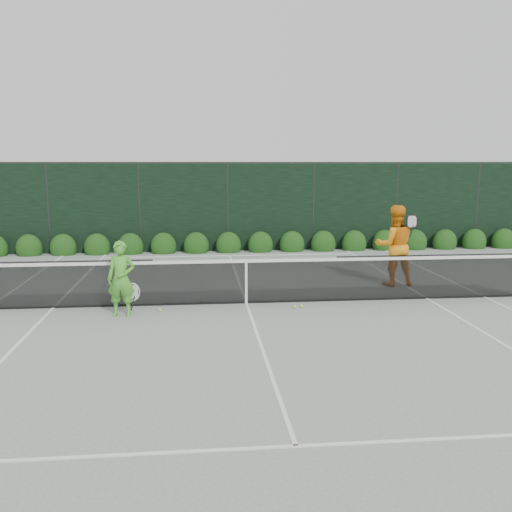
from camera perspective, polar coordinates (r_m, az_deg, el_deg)
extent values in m
plane|color=gray|center=(12.56, -0.98, -4.75)|extent=(80.00, 80.00, 0.00)
cube|color=black|center=(12.80, -20.10, -2.73)|extent=(4.40, 0.01, 1.02)
cube|color=black|center=(12.45, -0.99, -2.61)|extent=(4.00, 0.01, 0.96)
cube|color=black|center=(13.45, 17.15, -2.00)|extent=(4.40, 0.01, 1.02)
cube|color=white|center=(12.36, -0.99, -0.50)|extent=(12.80, 0.03, 0.07)
cube|color=black|center=(12.55, -0.98, -4.66)|extent=(12.80, 0.02, 0.04)
cube|color=white|center=(12.45, -0.99, -2.71)|extent=(0.05, 0.03, 0.91)
imported|color=green|center=(11.72, -13.33, -2.22)|extent=(0.59, 0.42, 1.52)
torus|color=silver|center=(11.85, -12.25, -3.53)|extent=(0.30, 0.03, 0.30)
cylinder|color=black|center=(11.91, -12.21, -4.66)|extent=(0.10, 0.03, 0.30)
imported|color=orange|center=(14.63, 13.68, 1.03)|extent=(1.02, 0.81, 2.01)
torus|color=black|center=(14.49, 15.35, 3.35)|extent=(0.30, 0.04, 0.30)
cylinder|color=black|center=(14.51, 15.31, 2.41)|extent=(0.10, 0.03, 0.30)
cube|color=white|center=(14.10, 21.87, -3.83)|extent=(0.06, 23.77, 0.01)
cube|color=white|center=(12.89, -19.60, -4.91)|extent=(0.06, 23.77, 0.01)
cube|color=white|center=(13.53, 16.71, -4.09)|extent=(0.06, 23.77, 0.01)
cube|color=white|center=(24.23, -3.37, 2.16)|extent=(11.03, 0.06, 0.01)
cube|color=white|center=(18.81, -2.63, 0.04)|extent=(8.23, 0.06, 0.01)
cube|color=white|center=(6.58, 4.01, -18.44)|extent=(8.23, 0.06, 0.01)
cube|color=white|center=(12.55, -0.98, -4.72)|extent=(0.06, 12.80, 0.01)
cube|color=black|center=(19.72, -2.85, 4.85)|extent=(32.00, 0.06, 3.00)
cube|color=#262826|center=(19.65, -2.89, 9.30)|extent=(32.00, 0.06, 0.06)
cylinder|color=#262826|center=(20.31, -20.06, 4.43)|extent=(0.08, 0.08, 3.00)
cylinder|color=#262826|center=(19.79, -11.58, 4.69)|extent=(0.08, 0.08, 3.00)
cylinder|color=#262826|center=(19.72, -2.85, 4.85)|extent=(0.08, 0.08, 3.00)
cylinder|color=#262826|center=(20.10, 5.76, 4.90)|extent=(0.08, 0.08, 3.00)
cylinder|color=#262826|center=(20.91, 13.87, 4.85)|extent=(0.08, 0.08, 3.00)
cylinder|color=#262826|center=(22.10, 21.24, 4.72)|extent=(0.08, 0.08, 3.00)
ellipsoid|color=#16380F|center=(20.27, -21.74, 0.71)|extent=(0.86, 0.65, 0.94)
ellipsoid|color=#16380F|center=(19.99, -18.71, 0.78)|extent=(0.86, 0.65, 0.94)
ellipsoid|color=#16380F|center=(19.78, -15.60, 0.84)|extent=(0.86, 0.65, 0.94)
ellipsoid|color=#16380F|center=(19.62, -12.43, 0.90)|extent=(0.86, 0.65, 0.94)
ellipsoid|color=#16380F|center=(19.52, -9.23, 0.96)|extent=(0.86, 0.65, 0.94)
ellipsoid|color=#16380F|center=(19.49, -6.00, 1.01)|extent=(0.86, 0.65, 0.94)
ellipsoid|color=#16380F|center=(19.51, -2.76, 1.07)|extent=(0.86, 0.65, 0.94)
ellipsoid|color=#16380F|center=(19.60, 0.45, 1.11)|extent=(0.86, 0.65, 0.94)
ellipsoid|color=#16380F|center=(19.75, 3.62, 1.16)|extent=(0.86, 0.65, 0.94)
ellipsoid|color=#16380F|center=(19.96, 6.74, 1.20)|extent=(0.86, 0.65, 0.94)
ellipsoid|color=#16380F|center=(20.23, 9.78, 1.24)|extent=(0.86, 0.65, 0.94)
ellipsoid|color=#16380F|center=(20.55, 12.74, 1.27)|extent=(0.86, 0.65, 0.94)
ellipsoid|color=#16380F|center=(20.92, 15.60, 1.30)|extent=(0.86, 0.65, 0.94)
ellipsoid|color=#16380F|center=(21.35, 18.35, 1.32)|extent=(0.86, 0.65, 0.94)
ellipsoid|color=#16380F|center=(21.82, 20.99, 1.34)|extent=(0.86, 0.65, 0.94)
ellipsoid|color=#16380F|center=(22.34, 23.51, 1.36)|extent=(0.86, 0.65, 0.94)
sphere|color=#C6E332|center=(12.62, -5.42, -4.56)|extent=(0.07, 0.07, 0.07)
sphere|color=#C6E332|center=(12.04, -9.56, -5.34)|extent=(0.07, 0.07, 0.07)
sphere|color=#C6E332|center=(12.16, 3.89, -5.08)|extent=(0.07, 0.07, 0.07)
sphere|color=#C6E332|center=(12.23, 4.58, -5.00)|extent=(0.07, 0.07, 0.07)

